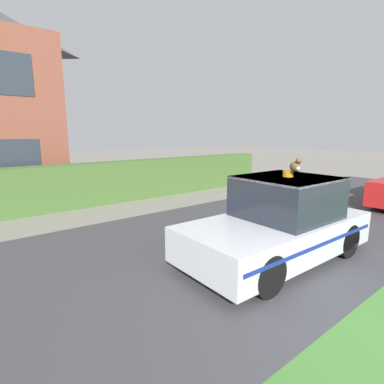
% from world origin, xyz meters
% --- Properties ---
extents(road_strip, '(28.00, 6.21, 0.01)m').
position_xyz_m(road_strip, '(0.00, 3.86, 0.01)').
color(road_strip, '#424247').
rests_on(road_strip, ground).
extents(garden_hedge, '(13.64, 0.71, 1.45)m').
position_xyz_m(garden_hedge, '(1.01, 9.25, 0.72)').
color(garden_hedge, '#4C7233').
rests_on(garden_hedge, ground).
extents(police_car, '(3.98, 1.87, 1.73)m').
position_xyz_m(police_car, '(1.09, 2.50, 0.74)').
color(police_car, black).
rests_on(police_car, road_strip).
extents(cat, '(0.26, 0.29, 0.29)m').
position_xyz_m(cat, '(1.22, 2.31, 1.86)').
color(cat, brown).
rests_on(cat, police_car).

